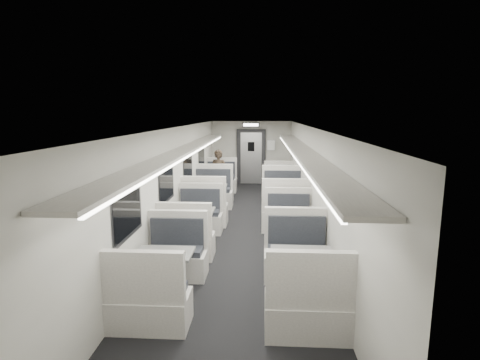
# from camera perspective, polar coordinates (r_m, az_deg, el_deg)

# --- Properties ---
(room) EXTENTS (3.24, 12.24, 2.64)m
(room) POSITION_cam_1_polar(r_m,az_deg,el_deg) (8.40, 0.52, -0.16)
(room) COLOR black
(room) RESTS_ON ground
(booth_left_a) EXTENTS (1.07, 2.18, 1.16)m
(booth_left_a) POSITION_cam_1_polar(r_m,az_deg,el_deg) (12.24, -3.31, -0.74)
(booth_left_a) COLOR #AFABA4
(booth_left_a) RESTS_ON room
(booth_left_b) EXTENTS (1.14, 2.32, 1.24)m
(booth_left_b) POSITION_cam_1_polar(r_m,az_deg,el_deg) (10.04, -4.80, -3.05)
(booth_left_b) COLOR #AFABA4
(booth_left_b) RESTS_ON room
(booth_left_c) EXTENTS (1.03, 2.08, 1.11)m
(booth_left_c) POSITION_cam_1_polar(r_m,az_deg,el_deg) (7.95, -7.06, -6.99)
(booth_left_c) COLOR #AFABA4
(booth_left_c) RESTS_ON room
(booth_left_d) EXTENTS (1.01, 2.05, 1.09)m
(booth_left_d) POSITION_cam_1_polar(r_m,az_deg,el_deg) (5.78, -11.39, -13.96)
(booth_left_d) COLOR #AFABA4
(booth_left_d) RESTS_ON room
(booth_right_a) EXTENTS (1.01, 2.05, 1.10)m
(booth_right_a) POSITION_cam_1_polar(r_m,az_deg,el_deg) (11.95, 6.13, -1.16)
(booth_right_a) COLOR #AFABA4
(booth_right_a) RESTS_ON room
(booth_right_b) EXTENTS (1.16, 2.36, 1.26)m
(booth_right_b) POSITION_cam_1_polar(r_m,az_deg,el_deg) (9.65, 6.79, -3.60)
(booth_right_b) COLOR #AFABA4
(booth_right_b) RESTS_ON room
(booth_right_c) EXTENTS (1.02, 2.07, 1.11)m
(booth_right_c) POSITION_cam_1_polar(r_m,az_deg,el_deg) (7.49, 7.79, -8.11)
(booth_right_c) COLOR #AFABA4
(booth_right_c) RESTS_ON room
(booth_right_d) EXTENTS (1.07, 2.17, 1.16)m
(booth_right_d) POSITION_cam_1_polar(r_m,az_deg,el_deg) (5.63, 9.37, -14.33)
(booth_right_d) COLOR #AFABA4
(booth_right_d) RESTS_ON room
(passenger) EXTENTS (0.65, 0.52, 1.57)m
(passenger) POSITION_cam_1_polar(r_m,az_deg,el_deg) (11.89, -3.30, 0.87)
(passenger) COLOR black
(passenger) RESTS_ON room
(window_a) EXTENTS (0.02, 1.18, 0.84)m
(window_a) POSITION_cam_1_polar(r_m,az_deg,el_deg) (11.89, -5.86, 3.58)
(window_a) COLOR black
(window_a) RESTS_ON room
(window_b) EXTENTS (0.02, 1.18, 0.84)m
(window_b) POSITION_cam_1_polar(r_m,az_deg,el_deg) (9.74, -7.91, 2.08)
(window_b) COLOR black
(window_b) RESTS_ON room
(window_c) EXTENTS (0.02, 1.18, 0.84)m
(window_c) POSITION_cam_1_polar(r_m,az_deg,el_deg) (7.62, -11.11, -0.28)
(window_c) COLOR black
(window_c) RESTS_ON room
(window_d) EXTENTS (0.02, 1.18, 0.84)m
(window_d) POSITION_cam_1_polar(r_m,az_deg,el_deg) (5.57, -16.72, -4.39)
(window_d) COLOR black
(window_d) RESTS_ON room
(luggage_rack_left) EXTENTS (0.46, 10.40, 0.09)m
(luggage_rack_left) POSITION_cam_1_polar(r_m,az_deg,el_deg) (8.17, -8.36, 4.51)
(luggage_rack_left) COLOR #AFABA4
(luggage_rack_left) RESTS_ON room
(luggage_rack_right) EXTENTS (0.46, 10.40, 0.09)m
(luggage_rack_right) POSITION_cam_1_polar(r_m,az_deg,el_deg) (8.04, 9.33, 4.39)
(luggage_rack_right) COLOR #AFABA4
(luggage_rack_right) RESTS_ON room
(vestibule_door) EXTENTS (1.10, 0.13, 2.10)m
(vestibule_door) POSITION_cam_1_polar(r_m,az_deg,el_deg) (14.29, 1.70, 3.49)
(vestibule_door) COLOR black
(vestibule_door) RESTS_ON room
(exit_sign) EXTENTS (0.62, 0.12, 0.16)m
(exit_sign) POSITION_cam_1_polar(r_m,az_deg,el_deg) (13.71, 1.67, 8.41)
(exit_sign) COLOR black
(exit_sign) RESTS_ON room
(wall_notice) EXTENTS (0.32, 0.02, 0.40)m
(wall_notice) POSITION_cam_1_polar(r_m,az_deg,el_deg) (14.23, 4.74, 5.30)
(wall_notice) COLOR white
(wall_notice) RESTS_ON room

